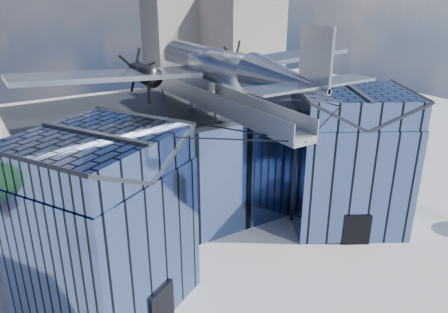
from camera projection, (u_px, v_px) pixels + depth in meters
ground_plane at (237, 248)px, 34.76m from camera, size 120.00×120.00×0.00m
museum at (201, 161)px, 37.35m from camera, size 32.88×24.50×17.60m
bg_towers at (77, 48)px, 71.82m from camera, size 77.00×24.50×26.00m
tree_side_e at (360, 114)px, 56.56m from camera, size 4.00×4.00×6.01m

